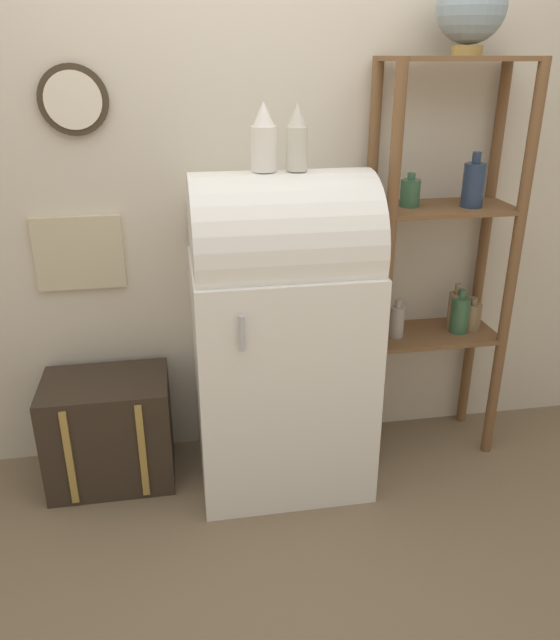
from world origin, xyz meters
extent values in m
plane|color=#7A664C|center=(0.00, 0.00, 0.00)|extent=(12.00, 12.00, 0.00)
cube|color=beige|center=(0.00, 0.58, 1.35)|extent=(7.00, 0.05, 2.70)
cylinder|color=#382D1E|center=(-0.80, 0.54, 1.68)|extent=(0.28, 0.03, 0.28)
cylinder|color=beige|center=(-0.80, 0.52, 1.68)|extent=(0.23, 0.01, 0.23)
cube|color=#C6B793|center=(-0.85, 0.54, 1.04)|extent=(0.38, 0.02, 0.33)
cube|color=white|center=(0.00, 0.24, 0.52)|extent=(0.76, 0.63, 1.05)
cylinder|color=white|center=(0.00, 0.24, 1.13)|extent=(0.74, 0.60, 0.60)
cylinder|color=#B7B7BC|center=(-0.21, -0.10, 0.88)|extent=(0.02, 0.02, 0.14)
cube|color=#33281E|center=(-0.79, 0.32, 0.26)|extent=(0.56, 0.38, 0.51)
cube|color=#AD8942|center=(-0.94, 0.12, 0.26)|extent=(0.03, 0.01, 0.46)
cube|color=#AD8942|center=(-0.63, 0.12, 0.26)|extent=(0.03, 0.01, 0.46)
cylinder|color=brown|center=(0.46, 0.22, 0.92)|extent=(0.05, 0.05, 1.84)
cylinder|color=brown|center=(1.05, 0.22, 0.92)|extent=(0.05, 0.05, 1.84)
cylinder|color=brown|center=(0.46, 0.51, 0.92)|extent=(0.05, 0.05, 1.84)
cylinder|color=brown|center=(1.05, 0.51, 0.92)|extent=(0.05, 0.05, 1.84)
cube|color=brown|center=(0.76, 0.36, 0.60)|extent=(0.62, 0.32, 0.02)
cube|color=brown|center=(0.76, 0.36, 1.22)|extent=(0.62, 0.32, 0.02)
cube|color=brown|center=(0.76, 0.36, 1.83)|extent=(0.62, 0.32, 0.02)
cylinder|color=#335B3D|center=(0.89, 0.34, 0.70)|extent=(0.09, 0.09, 0.17)
cylinder|color=#335B3D|center=(0.89, 0.34, 0.81)|extent=(0.04, 0.04, 0.04)
cylinder|color=#9E998E|center=(0.57, 0.34, 0.69)|extent=(0.07, 0.07, 0.15)
cylinder|color=#9E998E|center=(0.57, 0.34, 0.78)|extent=(0.03, 0.03, 0.04)
cylinder|color=#7F6647|center=(0.96, 0.36, 0.68)|extent=(0.09, 0.09, 0.13)
cylinder|color=#7F6647|center=(0.96, 0.36, 0.76)|extent=(0.03, 0.03, 0.03)
cylinder|color=#7F6647|center=(0.88, 0.38, 0.71)|extent=(0.07, 0.07, 0.19)
cylinder|color=#7F6647|center=(0.88, 0.38, 0.83)|extent=(0.03, 0.03, 0.05)
cylinder|color=#335B3D|center=(0.60, 0.38, 1.29)|extent=(0.09, 0.09, 0.12)
cylinder|color=#335B3D|center=(0.60, 0.38, 1.36)|extent=(0.03, 0.03, 0.03)
cylinder|color=#23334C|center=(0.87, 0.32, 1.32)|extent=(0.10, 0.10, 0.19)
cylinder|color=#23334C|center=(0.87, 0.32, 1.44)|extent=(0.04, 0.04, 0.05)
cylinder|color=#AD8942|center=(0.78, 0.35, 1.86)|extent=(0.13, 0.13, 0.04)
sphere|color=#7F939E|center=(0.78, 0.35, 2.02)|extent=(0.28, 0.28, 0.28)
cylinder|color=white|center=(-0.07, 0.23, 1.51)|extent=(0.10, 0.10, 0.17)
cone|color=white|center=(-0.07, 0.23, 1.64)|extent=(0.08, 0.08, 0.09)
cylinder|color=beige|center=(0.06, 0.22, 1.51)|extent=(0.08, 0.08, 0.17)
cone|color=beige|center=(0.06, 0.22, 1.64)|extent=(0.07, 0.07, 0.09)
camera|label=1|loc=(-0.43, -2.22, 1.85)|focal=35.00mm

